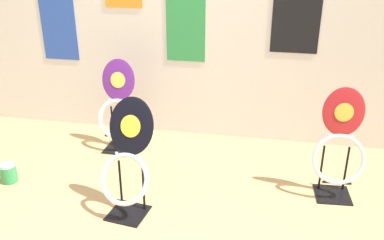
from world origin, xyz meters
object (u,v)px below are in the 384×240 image
(toilet_seat_display_jazz_black, at_px, (127,165))
(paint_can, at_px, (8,172))
(toilet_seat_display_purple_note, at_px, (118,110))
(toilet_seat_display_crimson_swirl, at_px, (339,149))

(toilet_seat_display_jazz_black, xyz_separation_m, paint_can, (-1.16, 0.21, -0.33))
(toilet_seat_display_purple_note, bearing_deg, paint_can, -133.32)
(toilet_seat_display_jazz_black, bearing_deg, toilet_seat_display_purple_note, 113.76)
(toilet_seat_display_crimson_swirl, bearing_deg, toilet_seat_display_purple_note, 167.11)
(paint_can, bearing_deg, toilet_seat_display_crimson_swirl, 6.62)
(toilet_seat_display_crimson_swirl, xyz_separation_m, paint_can, (-2.73, -0.32, -0.34))
(toilet_seat_display_jazz_black, bearing_deg, paint_can, 169.68)
(toilet_seat_display_jazz_black, relative_size, paint_can, 5.34)
(toilet_seat_display_purple_note, bearing_deg, toilet_seat_display_crimson_swirl, -12.89)
(toilet_seat_display_crimson_swirl, relative_size, toilet_seat_display_purple_note, 1.03)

